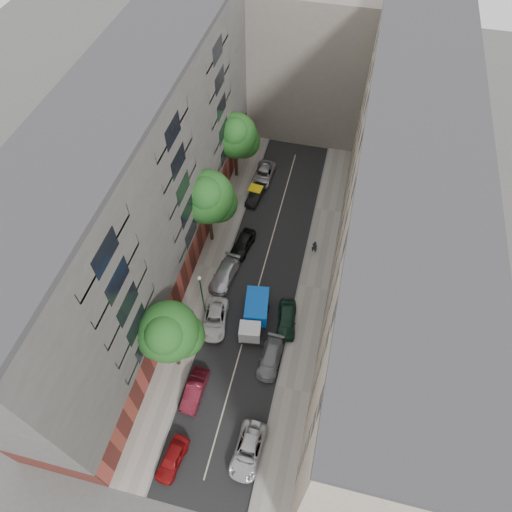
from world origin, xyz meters
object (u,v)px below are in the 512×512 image
(car_right_2, at_px, (287,319))
(car_right_0, at_px, (248,451))
(lamp_post, at_px, (202,293))
(pedestrian, at_px, (314,247))
(tree_far, at_px, (235,137))
(car_left_2, at_px, (215,319))
(car_left_4, at_px, (243,244))
(car_left_0, at_px, (172,459))
(car_left_3, at_px, (224,275))
(car_left_5, at_px, (256,195))
(car_right_1, at_px, (271,358))
(tree_mid, at_px, (208,199))
(tree_near, at_px, (169,334))
(car_left_1, at_px, (195,390))
(tarp_truck, at_px, (255,314))
(car_left_6, at_px, (263,174))

(car_right_2, bearing_deg, car_right_0, -100.91)
(lamp_post, bearing_deg, pedestrian, 48.72)
(tree_far, height_order, pedestrian, tree_far)
(car_left_2, xyz_separation_m, car_left_4, (0.29, 9.56, 0.05))
(car_left_0, bearing_deg, car_left_3, 100.43)
(car_left_4, xyz_separation_m, car_left_5, (-0.39, 7.60, -0.08))
(car_left_3, distance_m, car_left_5, 12.01)
(car_left_3, height_order, lamp_post, lamp_post)
(car_left_0, xyz_separation_m, tree_far, (-3.50, 33.16, 5.33))
(car_left_3, bearing_deg, car_left_5, 95.07)
(car_left_0, distance_m, pedestrian, 24.75)
(car_right_0, xyz_separation_m, car_right_1, (0.04, 8.20, -0.03))
(car_left_2, distance_m, car_left_5, 17.16)
(car_left_2, relative_size, car_right_1, 1.08)
(car_right_0, height_order, pedestrian, pedestrian)
(car_left_0, height_order, pedestrian, pedestrian)
(car_left_0, distance_m, tree_mid, 23.65)
(car_right_0, distance_m, tree_mid, 23.35)
(tree_near, bearing_deg, car_right_2, 36.98)
(car_left_3, bearing_deg, car_left_2, -77.36)
(car_left_1, height_order, car_left_5, car_left_1)
(tarp_truck, distance_m, car_left_5, 16.59)
(car_left_1, distance_m, car_right_0, 6.82)
(car_left_6, xyz_separation_m, pedestrian, (7.86, -10.05, 0.33))
(tree_far, distance_m, lamp_post, 20.04)
(car_left_5, relative_size, car_right_0, 0.81)
(car_right_0, bearing_deg, car_left_0, -158.06)
(car_left_0, xyz_separation_m, car_left_4, (0.00, 22.40, 0.07))
(car_left_6, bearing_deg, car_left_3, -89.79)
(car_left_5, distance_m, lamp_post, 17.10)
(car_left_5, height_order, car_left_6, car_left_6)
(tarp_truck, distance_m, tree_far, 21.02)
(tarp_truck, xyz_separation_m, car_left_0, (-3.40, -13.86, -0.69))
(car_left_3, bearing_deg, car_right_0, -60.83)
(car_left_3, distance_m, car_right_0, 17.27)
(car_right_2, xyz_separation_m, lamp_post, (-7.80, -1.10, 3.46))
(car_left_2, distance_m, tree_mid, 11.85)
(car_left_1, bearing_deg, tree_far, 98.76)
(lamp_post, bearing_deg, car_left_4, 81.25)
(tree_near, height_order, pedestrian, tree_near)
(car_left_1, relative_size, car_right_1, 0.93)
(car_left_5, bearing_deg, car_left_3, -84.85)
(car_left_2, bearing_deg, car_left_5, 81.08)
(car_left_2, xyz_separation_m, car_left_5, (-0.09, 17.16, -0.02))
(car_right_1, bearing_deg, car_left_3, 131.86)
(car_left_0, distance_m, car_right_0, 6.05)
(tarp_truck, bearing_deg, car_right_1, -65.35)
(lamp_post, bearing_deg, tree_far, 96.05)
(tarp_truck, bearing_deg, car_left_5, 95.12)
(car_right_1, xyz_separation_m, tree_mid, (-9.26, 12.44, 5.87))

